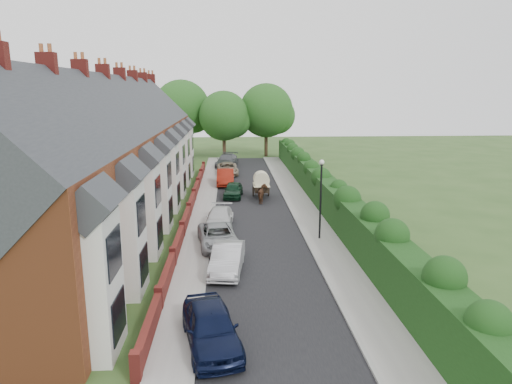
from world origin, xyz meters
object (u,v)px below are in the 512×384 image
car_silver_a (227,259)px  car_silver_b (218,237)px  car_beige (228,169)px  car_grey (227,161)px  horse_cart (261,183)px  car_red (225,177)px  horse (263,194)px  lamppost (321,189)px  car_green (233,190)px  car_white (219,218)px  car_navy (211,327)px

car_silver_a → car_silver_b: 3.89m
car_silver_b → car_beige: car_beige is taller
car_grey → horse_cart: (3.12, -16.69, 0.54)m
car_silver_a → car_red: 22.63m
car_red → horse: size_ratio=2.62×
car_silver_a → car_beige: bearing=96.7°
lamppost → horse_cart: size_ratio=1.59×
car_silver_b → horse_cart: (3.51, 12.87, 0.67)m
car_silver_a → car_green: car_silver_a is taller
car_white → car_silver_a: bearing=-81.9°
car_navy → car_red: car_red is taller
car_navy → horse_cart: horse_cart is taller
car_red → car_white: bearing=-91.1°
lamppost → car_red: lamppost is taller
car_green → car_silver_b: bearing=-88.8°
horse_cart → car_red: bearing=118.5°
car_navy → car_red: (0.30, 29.76, 0.01)m
car_silver_b → horse_cart: 13.36m
car_white → car_red: size_ratio=0.92×
car_green → car_beige: 11.21m
lamppost → car_navy: lamppost is taller
car_grey → horse: bearing=-70.4°
car_green → horse: size_ratio=2.12×
car_grey → horse_cart: size_ratio=1.70×
car_white → car_beige: (0.49, 20.19, 0.04)m
car_silver_b → car_red: size_ratio=1.00×
lamppost → car_beige: lamppost is taller
car_navy → car_red: 29.76m
car_white → horse: horse is taller
car_navy → car_white: bearing=78.2°
lamppost → horse_cart: lamppost is taller
car_silver_b → car_grey: (0.39, 29.56, 0.13)m
car_white → lamppost: bearing=-22.7°
car_beige → horse_cart: 11.92m
lamppost → horse: size_ratio=2.82×
lamppost → car_grey: lamppost is taller
car_green → car_red: bearing=103.1°
car_silver_a → car_white: (-0.58, 8.04, -0.07)m
horse_cart → horse: bearing=-90.0°
horse → horse_cart: bearing=-85.6°
car_navy → car_green: size_ratio=1.18×
car_beige → horse_cart: (3.02, -11.52, 0.66)m
car_white → horse: bearing=66.3°
car_red → car_beige: size_ratio=0.98×
car_green → car_white: bearing=-90.8°
lamppost → car_white: size_ratio=1.17×
car_beige → car_navy: bearing=-93.6°
car_silver_b → car_grey: car_grey is taller
lamppost → car_white: (-6.40, 3.21, -2.65)m
car_grey → car_white: bearing=-80.7°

